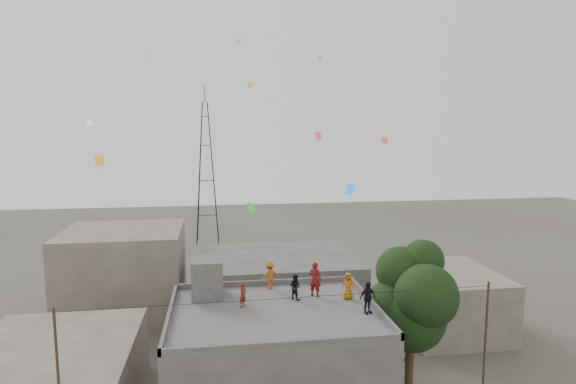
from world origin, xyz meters
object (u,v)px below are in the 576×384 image
Objects in this scene: tree at (414,299)px; stair_head_box at (207,278)px; person_red_adult at (315,279)px; person_dark_adult at (368,298)px; transmission_tower at (206,173)px.

stair_head_box is at bearing 169.26° from tree.
person_red_adult is at bearing -7.96° from stair_head_box.
person_dark_adult is (-2.97, -1.45, 0.77)m from tree.
tree is 5.89× the size of person_dark_adult.
stair_head_box reaches higher than person_dark_adult.
person_dark_adult is at bearing -153.92° from tree.
tree is 4.96× the size of person_red_adult.
person_red_adult is at bearing -80.50° from transmission_tower.
transmission_tower is 12.95× the size of person_dark_adult.
stair_head_box is 1.30× the size of person_dark_adult.
transmission_tower is 41.77m from person_dark_adult.
person_red_adult is (6.39, -38.18, -2.05)m from transmission_tower.
stair_head_box is 37.46m from transmission_tower.
person_red_adult is 3.35m from person_dark_adult.
stair_head_box is at bearing -88.77° from transmission_tower.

